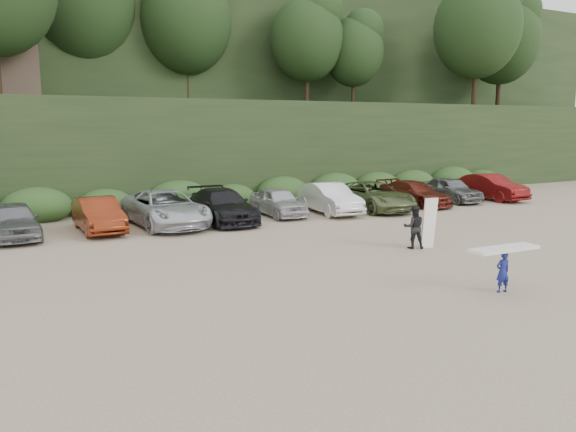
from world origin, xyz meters
TOP-DOWN VIEW (x-y plane):
  - ground at (0.00, 0.00)m, footprint 120.00×120.00m
  - hillside_backdrop at (-0.26, 35.93)m, footprint 90.00×41.50m
  - parked_cars at (-2.71, 10.00)m, footprint 39.68×6.24m
  - child_surfer at (1.39, -4.29)m, footprint 2.13×0.64m
  - adult_surfer at (2.96, 1.18)m, footprint 1.27×0.90m

SIDE VIEW (x-z plane):
  - ground at x=0.00m, z-range 0.00..0.00m
  - parked_cars at x=-2.71m, z-range -0.06..1.58m
  - adult_surfer at x=2.96m, z-range -0.13..1.77m
  - child_surfer at x=1.39m, z-range 0.23..1.50m
  - hillside_backdrop at x=-0.26m, z-range -2.78..25.22m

